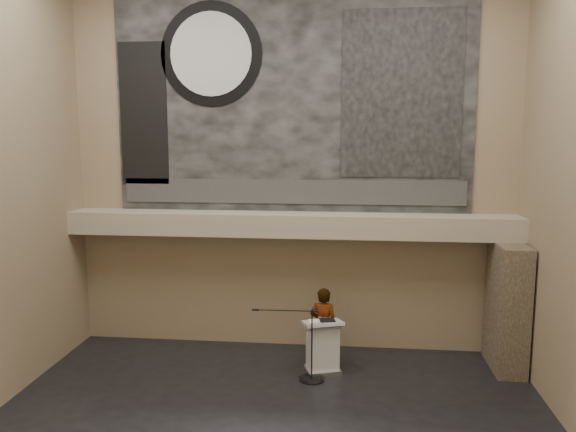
# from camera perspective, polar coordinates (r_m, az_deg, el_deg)

# --- Properties ---
(wall_back) EXTENTS (10.00, 0.02, 8.50)m
(wall_back) POSITION_cam_1_polar(r_m,az_deg,el_deg) (12.75, 0.38, 5.20)
(wall_back) COLOR #8B7458
(wall_back) RESTS_ON floor
(wall_front) EXTENTS (10.00, 0.02, 8.50)m
(wall_front) POSITION_cam_1_polar(r_m,az_deg,el_deg) (4.89, -8.95, -0.26)
(wall_front) COLOR #8B7458
(wall_front) RESTS_ON floor
(soffit) EXTENTS (10.00, 0.80, 0.50)m
(soffit) POSITION_cam_1_polar(r_m,az_deg,el_deg) (12.49, 0.19, -0.86)
(soffit) COLOR gray
(soffit) RESTS_ON wall_back
(sprinkler_left) EXTENTS (0.04, 0.04, 0.06)m
(sprinkler_left) POSITION_cam_1_polar(r_m,az_deg,el_deg) (12.75, -7.00, -2.01)
(sprinkler_left) COLOR #B2893D
(sprinkler_left) RESTS_ON soffit
(sprinkler_right) EXTENTS (0.04, 0.04, 0.06)m
(sprinkler_right) POSITION_cam_1_polar(r_m,az_deg,el_deg) (12.45, 8.91, -2.31)
(sprinkler_right) COLOR #B2893D
(sprinkler_right) RESTS_ON soffit
(banner) EXTENTS (8.00, 0.05, 5.00)m
(banner) POSITION_cam_1_polar(r_m,az_deg,el_deg) (12.72, 0.37, 11.73)
(banner) COLOR black
(banner) RESTS_ON wall_back
(banner_text_strip) EXTENTS (7.76, 0.02, 0.55)m
(banner_text_strip) POSITION_cam_1_polar(r_m,az_deg,el_deg) (12.73, 0.35, 2.49)
(banner_text_strip) COLOR #2F2F2F
(banner_text_strip) RESTS_ON banner
(banner_clock_rim) EXTENTS (2.30, 0.02, 2.30)m
(banner_clock_rim) POSITION_cam_1_polar(r_m,az_deg,el_deg) (13.07, -7.83, 15.97)
(banner_clock_rim) COLOR black
(banner_clock_rim) RESTS_ON banner
(banner_clock_face) EXTENTS (1.84, 0.02, 1.84)m
(banner_clock_face) POSITION_cam_1_polar(r_m,az_deg,el_deg) (13.05, -7.86, 15.98)
(banner_clock_face) COLOR silver
(banner_clock_face) RESTS_ON banner
(banner_building_print) EXTENTS (2.60, 0.02, 3.60)m
(banner_building_print) POSITION_cam_1_polar(r_m,az_deg,el_deg) (12.67, 11.47, 12.03)
(banner_building_print) COLOR black
(banner_building_print) RESTS_ON banner
(banner_brick_print) EXTENTS (1.10, 0.02, 3.20)m
(banner_brick_print) POSITION_cam_1_polar(r_m,az_deg,el_deg) (13.43, -14.46, 10.02)
(banner_brick_print) COLOR black
(banner_brick_print) RESTS_ON banner
(stone_pier) EXTENTS (0.60, 1.40, 2.70)m
(stone_pier) POSITION_cam_1_polar(r_m,az_deg,el_deg) (12.82, 21.37, -8.57)
(stone_pier) COLOR #433829
(stone_pier) RESTS_ON floor
(lectern) EXTENTS (0.92, 0.78, 1.14)m
(lectern) POSITION_cam_1_polar(r_m,az_deg,el_deg) (12.06, 3.54, -13.08)
(lectern) COLOR silver
(lectern) RESTS_ON floor
(binder) EXTENTS (0.35, 0.31, 0.04)m
(binder) POSITION_cam_1_polar(r_m,az_deg,el_deg) (11.85, 4.03, -10.56)
(binder) COLOR black
(binder) RESTS_ON lectern
(papers) EXTENTS (0.29, 0.36, 0.00)m
(papers) POSITION_cam_1_polar(r_m,az_deg,el_deg) (11.83, 2.72, -10.67)
(papers) COLOR white
(papers) RESTS_ON lectern
(speaker_person) EXTENTS (0.68, 0.51, 1.67)m
(speaker_person) POSITION_cam_1_polar(r_m,az_deg,el_deg) (12.41, 3.62, -11.03)
(speaker_person) COLOR silver
(speaker_person) RESTS_ON floor
(mic_stand) EXTENTS (1.46, 0.52, 1.49)m
(mic_stand) POSITION_cam_1_polar(r_m,az_deg,el_deg) (11.81, 2.21, -15.29)
(mic_stand) COLOR black
(mic_stand) RESTS_ON floor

